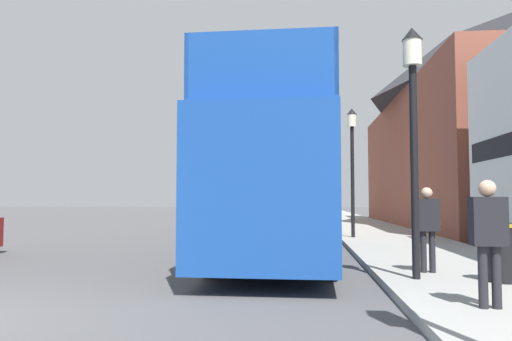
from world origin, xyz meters
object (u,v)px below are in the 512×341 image
Objects in this scene: parked_car_ahead_of_bus at (306,221)px; pedestrian_nearest at (488,231)px; tour_bus at (281,181)px; pedestrian_second at (427,221)px; litter_bin at (502,251)px; lamp_post_second at (352,148)px; lamp_post_nearest at (413,102)px.

parked_car_ahead_of_bus is 13.00m from pedestrian_nearest.
parked_car_ahead_of_bus is at bearing 86.04° from tour_bus.
pedestrian_second is 1.63× the size of litter_bin.
lamp_post_second is at bearing 93.28° from pedestrian_second.
pedestrian_nearest is (2.81, -5.92, -0.84)m from tour_bus.
lamp_post_nearest is (-0.38, -0.77, 2.06)m from pedestrian_second.
pedestrian_second is (2.81, -2.90, -0.85)m from tour_bus.
lamp_post_nearest reaches higher than pedestrian_nearest.
tour_bus is 2.11× the size of lamp_post_second.
lamp_post_nearest reaches higher than pedestrian_second.
lamp_post_nearest is at bearing 170.09° from litter_bin.
lamp_post_nearest is 4.51× the size of litter_bin.
pedestrian_nearest is (2.14, -12.81, 0.45)m from parked_car_ahead_of_bus.
pedestrian_second is (2.14, -9.79, 0.44)m from parked_car_ahead_of_bus.
tour_bus is at bearing -112.13° from lamp_post_second.
lamp_post_nearest is at bearing -79.73° from parked_car_ahead_of_bus.
lamp_post_nearest reaches higher than litter_bin.
parked_car_ahead_of_bus is at bearing 99.50° from pedestrian_nearest.
litter_bin is at bearing -81.61° from lamp_post_second.
parked_car_ahead_of_bus is at bearing 102.35° from pedestrian_second.
tour_bus is 6.32m from lamp_post_second.
pedestrian_nearest is at bearing -114.50° from litter_bin.
tour_bus is 4.57m from lamp_post_nearest.
pedestrian_second reaches higher than parked_car_ahead_of_bus.
pedestrian_nearest is at bearing -62.98° from tour_bus.
pedestrian_nearest is 3.07m from lamp_post_nearest.
lamp_post_second is 10.07m from litter_bin.
parked_car_ahead_of_bus is at bearing 99.47° from lamp_post_nearest.
litter_bin is at bearing -73.34° from parked_car_ahead_of_bus.
lamp_post_second is (-0.49, 11.63, 2.24)m from pedestrian_nearest.
lamp_post_nearest is (2.43, -3.67, 1.21)m from tour_bus.
lamp_post_nearest is at bearing -89.32° from lamp_post_second.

